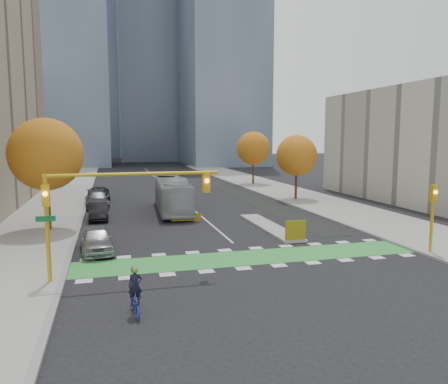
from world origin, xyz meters
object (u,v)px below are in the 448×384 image
traffic_signal_west (104,197)px  tree_west (46,154)px  traffic_signal_east (433,208)px  bus (173,195)px  tree_east_far (253,148)px  parked_car_a (96,239)px  parked_car_b (99,211)px  hazard_board (295,230)px  parked_car_d (98,194)px  cyclist (136,299)px  parked_car_c (97,199)px  tree_east_near (297,156)px

traffic_signal_west → tree_west: bearing=108.0°
traffic_signal_east → bus: traffic_signal_east is taller
tree_west → traffic_signal_east: 25.90m
tree_east_far → traffic_signal_east: (-2.00, -38.51, -2.51)m
parked_car_a → parked_car_b: bearing=86.1°
traffic_signal_east → bus: size_ratio=0.36×
traffic_signal_west → hazard_board: bearing=21.5°
tree_east_far → traffic_signal_east: tree_east_far is taller
bus → hazard_board: bearing=-63.2°
parked_car_a → parked_car_d: size_ratio=0.90×
tree_west → parked_car_d: (3.16, 15.56, -4.91)m
tree_west → parked_car_d: size_ratio=1.62×
tree_west → bus: 12.31m
hazard_board → cyclist: size_ratio=0.73×
traffic_signal_west → parked_car_d: 28.28m
tree_east_far → parked_car_c: tree_east_far is taller
traffic_signal_east → parked_car_d: traffic_signal_east is taller
bus → parked_car_b: size_ratio=2.62×
parked_car_a → parked_car_c: bearing=86.9°
parked_car_d → traffic_signal_west: bearing=-89.4°
traffic_signal_west → parked_car_a: bearing=96.1°
cyclist → bus: bearing=72.1°
traffic_signal_east → parked_car_b: 25.22m
tree_east_far → parked_car_b: size_ratio=1.75×
traffic_signal_east → cyclist: 18.06m
cyclist → tree_west: bearing=100.5°
tree_east_far → cyclist: size_ratio=3.98×
parked_car_c → traffic_signal_east: bearing=-53.7°
tree_east_near → bus: tree_east_near is taller
traffic_signal_east → bus: (-12.56, 18.56, -1.14)m
cyclist → bus: 23.67m
traffic_signal_west → parked_car_a: traffic_signal_west is taller
parked_car_d → tree_east_far: bearing=24.8°
parked_car_c → parked_car_d: bearing=85.6°
bus → parked_car_a: (-6.46, -13.06, -0.81)m
parked_car_a → parked_car_b: parked_car_a is taller
hazard_board → traffic_signal_west: (-11.93, -4.71, 3.23)m
hazard_board → traffic_signal_west: size_ratio=0.16×
tree_east_far → parked_car_c: 26.76m
parked_car_b → cyclist: bearing=-85.6°
traffic_signal_east → bus: 22.44m
cyclist → traffic_signal_west: bearing=97.0°
hazard_board → parked_car_b: 17.15m
tree_east_far → bus: 24.96m
cyclist → bus: (4.78, 23.16, 0.95)m
parked_car_b → parked_car_c: (-0.31, 6.71, 0.06)m
traffic_signal_west → tree_east_far: bearing=62.1°
tree_east_near → parked_car_d: 21.96m
parked_car_c → traffic_signal_west: bearing=-91.4°
bus → parked_car_d: bearing=128.6°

